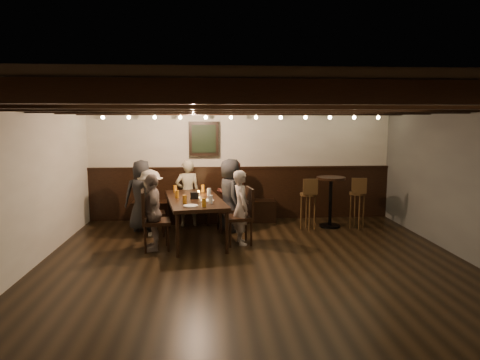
{
  "coord_description": "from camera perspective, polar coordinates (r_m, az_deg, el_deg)",
  "views": [
    {
      "loc": [
        -0.65,
        -5.69,
        2.13
      ],
      "look_at": [
        -0.18,
        1.3,
        1.15
      ],
      "focal_mm": 32.0,
      "sensor_mm": 36.0,
      "label": 1
    }
  ],
  "objects": [
    {
      "name": "room",
      "position": [
        7.98,
        -1.23,
        0.33
      ],
      "size": [
        7.0,
        7.0,
        7.0
      ],
      "color": "black",
      "rests_on": "ground"
    },
    {
      "name": "pint_f",
      "position": [
        7.14,
        -3.95,
        -2.59
      ],
      "size": [
        0.07,
        0.07,
        0.14
      ],
      "primitive_type": "cylinder",
      "color": "silver",
      "rests_on": "dining_table"
    },
    {
      "name": "pint_c",
      "position": [
        7.71,
        -8.42,
        -1.87
      ],
      "size": [
        0.07,
        0.07,
        0.14
      ],
      "primitive_type": "cylinder",
      "color": "#BF7219",
      "rests_on": "dining_table"
    },
    {
      "name": "pint_d",
      "position": [
        7.89,
        -4.14,
        -1.59
      ],
      "size": [
        0.07,
        0.07,
        0.14
      ],
      "primitive_type": "cylinder",
      "color": "silver",
      "rests_on": "dining_table"
    },
    {
      "name": "candle",
      "position": [
        7.96,
        -5.53,
        -1.85
      ],
      "size": [
        0.05,
        0.05,
        0.05
      ],
      "primitive_type": "cylinder",
      "color": "beige",
      "rests_on": "dining_table"
    },
    {
      "name": "pint_e",
      "position": [
        7.18,
        -7.39,
        -2.58
      ],
      "size": [
        0.07,
        0.07,
        0.14
      ],
      "primitive_type": "cylinder",
      "color": "#BF7219",
      "rests_on": "dining_table"
    },
    {
      "name": "plate_far",
      "position": [
        7.39,
        -4.42,
        -2.73
      ],
      "size": [
        0.24,
        0.24,
        0.01
      ],
      "primitive_type": "cylinder",
      "color": "white",
      "rests_on": "dining_table"
    },
    {
      "name": "condiment_caddy",
      "position": [
        7.6,
        -6.06,
        -2.05
      ],
      "size": [
        0.15,
        0.1,
        0.12
      ],
      "primitive_type": "cube",
      "color": "black",
      "rests_on": "dining_table"
    },
    {
      "name": "person_bench_centre",
      "position": [
        8.7,
        -6.99,
        -1.74
      ],
      "size": [
        0.54,
        0.4,
        1.35
      ],
      "primitive_type": "imported",
      "rotation": [
        0.0,
        0.0,
        3.31
      ],
      "color": "gray",
      "rests_on": "floor"
    },
    {
      "name": "person_right_near",
      "position": [
        8.23,
        -1.32,
        -2.04
      ],
      "size": [
        0.56,
        0.75,
        1.41
      ],
      "primitive_type": "imported",
      "rotation": [
        0.0,
        0.0,
        1.74
      ],
      "color": "#242527",
      "rests_on": "floor"
    },
    {
      "name": "person_left_far",
      "position": [
        7.18,
        -11.58,
        -4.22
      ],
      "size": [
        0.43,
        0.79,
        1.27
      ],
      "primitive_type": "imported",
      "rotation": [
        0.0,
        0.0,
        -1.4
      ],
      "color": "gray",
      "rests_on": "floor"
    },
    {
      "name": "pint_g",
      "position": [
        6.87,
        -4.83,
        -3.01
      ],
      "size": [
        0.07,
        0.07,
        0.14
      ],
      "primitive_type": "cylinder",
      "color": "#BF7219",
      "rests_on": "dining_table"
    },
    {
      "name": "chair_left_far",
      "position": [
        7.26,
        -11.27,
        -6.77
      ],
      "size": [
        0.52,
        0.52,
        0.99
      ],
      "rotation": [
        0.0,
        0.0,
        -1.4
      ],
      "color": "black",
      "rests_on": "floor"
    },
    {
      "name": "high_top_table",
      "position": [
        8.74,
        11.99,
        -1.87
      ],
      "size": [
        0.57,
        0.57,
        1.01
      ],
      "color": "black",
      "rests_on": "floor"
    },
    {
      "name": "person_left_near",
      "position": [
        8.07,
        -11.8,
        -3.01
      ],
      "size": [
        0.59,
        0.87,
        1.24
      ],
      "primitive_type": "imported",
      "rotation": [
        0.0,
        0.0,
        -1.4
      ],
      "color": "gray",
      "rests_on": "floor"
    },
    {
      "name": "chair_right_far",
      "position": [
        7.45,
        -0.06,
        -6.27
      ],
      "size": [
        0.52,
        0.52,
        0.98
      ],
      "rotation": [
        0.0,
        0.0,
        1.74
      ],
      "color": "black",
      "rests_on": "floor"
    },
    {
      "name": "bar_stool_left",
      "position": [
        8.48,
        9.05,
        -4.05
      ],
      "size": [
        0.32,
        0.33,
        1.03
      ],
      "rotation": [
        0.0,
        0.0,
        0.02
      ],
      "color": "#3B2712",
      "rests_on": "floor"
    },
    {
      "name": "plate_near",
      "position": [
        6.96,
        -6.58,
        -3.43
      ],
      "size": [
        0.24,
        0.24,
        0.01
      ],
      "primitive_type": "cylinder",
      "color": "white",
      "rests_on": "dining_table"
    },
    {
      "name": "chair_right_near",
      "position": [
        8.31,
        -1.52,
        -4.99
      ],
      "size": [
        0.47,
        0.47,
        0.88
      ],
      "rotation": [
        0.0,
        0.0,
        1.74
      ],
      "color": "black",
      "rests_on": "floor"
    },
    {
      "name": "dining_table",
      "position": [
        7.67,
        -6.1,
        -2.89
      ],
      "size": [
        1.23,
        2.14,
        0.76
      ],
      "rotation": [
        0.0,
        0.0,
        0.17
      ],
      "color": "black",
      "rests_on": "floor"
    },
    {
      "name": "chair_left_near",
      "position": [
        8.14,
        -11.51,
        -5.43
      ],
      "size": [
        0.46,
        0.46,
        0.88
      ],
      "rotation": [
        0.0,
        0.0,
        -1.4
      ],
      "color": "black",
      "rests_on": "floor"
    },
    {
      "name": "person_bench_left",
      "position": [
        8.5,
        -12.92,
        -2.0
      ],
      "size": [
        0.74,
        0.55,
        1.38
      ],
      "primitive_type": "imported",
      "rotation": [
        0.0,
        0.0,
        3.31
      ],
      "color": "#262729",
      "rests_on": "floor"
    },
    {
      "name": "person_right_far",
      "position": [
        7.38,
        0.16,
        -3.67
      ],
      "size": [
        0.38,
        0.51,
        1.29
      ],
      "primitive_type": "imported",
      "rotation": [
        0.0,
        0.0,
        1.74
      ],
      "color": "#A6958C",
      "rests_on": "floor"
    },
    {
      "name": "pint_b",
      "position": [
        8.32,
        -4.98,
        -1.11
      ],
      "size": [
        0.07,
        0.07,
        0.14
      ],
      "primitive_type": "cylinder",
      "color": "#BF7219",
      "rests_on": "dining_table"
    },
    {
      "name": "bar_stool_right",
      "position": [
        8.8,
        15.35,
        -3.8
      ],
      "size": [
        0.33,
        0.35,
        1.03
      ],
      "rotation": [
        0.0,
        0.0,
        -0.19
      ],
      "color": "#3B2712",
      "rests_on": "floor"
    },
    {
      "name": "pint_a",
      "position": [
        8.31,
        -8.65,
        -1.18
      ],
      "size": [
        0.07,
        0.07,
        0.14
      ],
      "primitive_type": "cylinder",
      "color": "#BF7219",
      "rests_on": "dining_table"
    },
    {
      "name": "person_bench_right",
      "position": [
        8.7,
        -0.98,
        -1.76
      ],
      "size": [
        0.72,
        0.6,
        1.33
      ],
      "primitive_type": "imported",
      "rotation": [
        0.0,
        0.0,
        3.31
      ],
      "color": "#54241D",
      "rests_on": "floor"
    }
  ]
}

